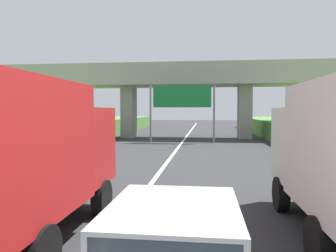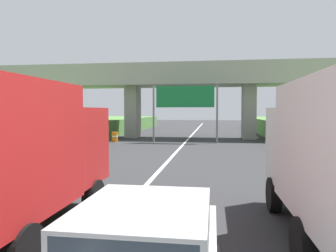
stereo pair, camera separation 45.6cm
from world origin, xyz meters
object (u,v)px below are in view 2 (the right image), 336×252
construction_barrel_4 (93,142)px  construction_barrel_5 (115,137)px  overhead_highway_sign (185,100)px  construction_barrel_2 (17,162)px  construction_barrel_3 (66,150)px

construction_barrel_4 → construction_barrel_5: (0.21, 4.87, 0.00)m
overhead_highway_sign → construction_barrel_2: 16.40m
overhead_highway_sign → construction_barrel_3: size_ratio=6.53×
overhead_highway_sign → construction_barrel_4: size_ratio=6.53×
construction_barrel_4 → overhead_highway_sign: bearing=36.4°
construction_barrel_2 → construction_barrel_5: same height
construction_barrel_3 → construction_barrel_4: same height
construction_barrel_2 → construction_barrel_5: (0.01, 14.61, 0.00)m
overhead_highway_sign → construction_barrel_3: (-6.51, -9.81, -3.34)m
overhead_highway_sign → construction_barrel_5: bearing=-179.4°
overhead_highway_sign → construction_barrel_3: overhead_highway_sign is taller
construction_barrel_5 → construction_barrel_3: bearing=-90.1°
construction_barrel_2 → construction_barrel_4: size_ratio=1.00×
construction_barrel_2 → construction_barrel_5: 14.61m
construction_barrel_3 → construction_barrel_5: same height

